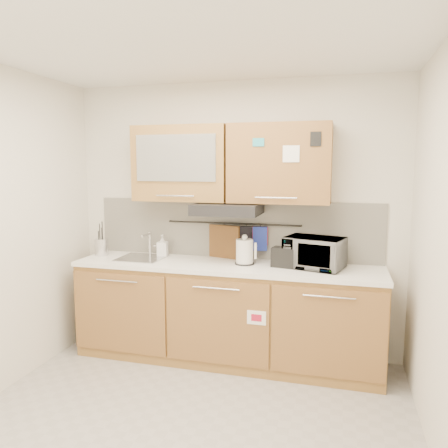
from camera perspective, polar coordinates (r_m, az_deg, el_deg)
The scene contains 19 objects.
floor at distance 3.31m, azimuth -5.67°, elevation -25.58°, with size 3.20×3.20×0.00m, color #9E9993.
ceiling at distance 2.88m, azimuth -6.41°, elevation 23.45°, with size 3.20×3.20×0.00m, color white.
wall_back at distance 4.24m, azimuth 1.32°, elevation 0.69°, with size 3.20×3.20×0.00m, color silver.
base_cabinet at distance 4.15m, azimuth 0.24°, elevation -12.16°, with size 2.80×0.64×0.88m.
countertop at distance 4.01m, azimuth 0.24°, elevation -5.51°, with size 2.82×0.62×0.04m, color white.
backsplash at distance 4.24m, azimuth 1.28°, elevation -0.67°, with size 2.80×0.02×0.56m, color silver.
upper_cabinets at distance 4.03m, azimuth 0.67°, elevation 7.90°, with size 1.82×0.37×0.70m.
range_hood at distance 3.98m, azimuth 0.46°, elevation 1.99°, with size 0.60×0.46×0.10m, color black.
sink at distance 4.31m, azimuth -10.69°, elevation -4.37°, with size 0.42×0.40×0.26m.
utensil_rail at distance 4.19m, azimuth 1.16°, elevation 0.07°, with size 0.02×0.02×1.30m, color black.
utensil_crock at distance 4.54m, azimuth -15.69°, elevation -2.87°, with size 0.15×0.15×0.34m.
kettle at distance 3.98m, azimuth 2.72°, elevation -3.71°, with size 0.20×0.18×0.27m.
toaster at distance 3.91m, azimuth 8.01°, elevation -4.30°, with size 0.25×0.17×0.17m.
microwave at distance 3.91m, azimuth 11.71°, elevation -3.68°, with size 0.49×0.33×0.27m, color #999999.
soap_bottle at distance 4.36m, azimuth -8.04°, elevation -2.81°, with size 0.10×0.10×0.22m, color #999999.
cutting_board at distance 4.23m, azimuth 0.02°, elevation -2.90°, with size 0.33×0.02×0.40m, color brown.
oven_mitt at distance 4.14m, azimuth 4.71°, elevation -1.92°, with size 0.14×0.03×0.23m, color #21319A.
dark_pouch at distance 4.17m, azimuth 2.89°, elevation -1.76°, with size 0.14×0.04×0.22m, color black.
pot_holder at distance 4.14m, azimuth 4.73°, elevation -1.58°, with size 0.14×0.02×0.18m, color red.
Camera 1 is at (1.01, -2.58, 1.81)m, focal length 35.00 mm.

